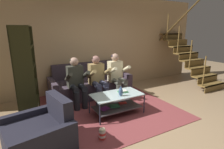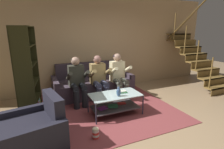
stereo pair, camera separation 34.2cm
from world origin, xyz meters
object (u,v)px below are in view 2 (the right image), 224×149
at_px(person_seated_middle, 99,77).
at_px(armchair, 34,131).
at_px(person_seated_right, 119,74).
at_px(popcorn_tub, 96,133).
at_px(person_seated_left, 77,79).
at_px(book_stack, 122,92).
at_px(couch, 93,84).
at_px(coffee_table, 115,101).
at_px(bookshelf, 27,85).
at_px(vase, 119,92).

height_order(person_seated_middle, armchair, person_seated_middle).
bearing_deg(person_seated_middle, person_seated_right, 0.17).
distance_m(person_seated_right, popcorn_tub, 2.08).
height_order(person_seated_left, person_seated_right, person_seated_right).
bearing_deg(person_seated_middle, person_seated_left, -179.96).
xyz_separation_m(person_seated_left, book_stack, (0.83, -0.82, -0.18)).
xyz_separation_m(couch, armchair, (-1.60, -1.96, -0.02)).
distance_m(couch, coffee_table, 1.44).
bearing_deg(bookshelf, couch, 24.82).
distance_m(armchair, popcorn_tub, 1.00).
distance_m(book_stack, armchair, 1.96).
distance_m(couch, vase, 1.59).
relative_size(person_seated_right, popcorn_tub, 5.85).
relative_size(person_seated_left, vase, 5.94).
distance_m(coffee_table, popcorn_tub, 1.02).
bearing_deg(vase, book_stack, 46.29).
bearing_deg(popcorn_tub, coffee_table, 45.93).
relative_size(couch, vase, 11.10).
height_order(book_stack, popcorn_tub, book_stack).
bearing_deg(person_seated_middle, couch, 90.00).
bearing_deg(coffee_table, bookshelf, 159.46).
height_order(person_seated_left, person_seated_middle, person_seated_middle).
xyz_separation_m(person_seated_left, person_seated_middle, (0.57, 0.00, 0.00)).
xyz_separation_m(vase, armchair, (-1.69, -0.39, -0.29)).
height_order(couch, armchair, couch).
distance_m(coffee_table, armchair, 1.75).
distance_m(couch, popcorn_tub, 2.26).
xyz_separation_m(coffee_table, popcorn_tub, (-0.70, -0.72, -0.20)).
xyz_separation_m(person_seated_left, bookshelf, (-1.12, -0.21, 0.06)).
bearing_deg(person_seated_left, armchair, -126.56).
distance_m(bookshelf, popcorn_tub, 1.84).
xyz_separation_m(book_stack, armchair, (-1.86, -0.57, -0.21)).
bearing_deg(couch, person_seated_left, -134.93).
relative_size(armchair, popcorn_tub, 5.15).
xyz_separation_m(person_seated_left, coffee_table, (0.64, -0.86, -0.36)).
bearing_deg(person_seated_middle, vase, -84.90).
bearing_deg(popcorn_tub, bookshelf, 127.39).
bearing_deg(vase, person_seated_left, 123.73).
xyz_separation_m(person_seated_middle, vase, (0.09, -0.99, -0.10)).
relative_size(couch, popcorn_tub, 10.73).
bearing_deg(vase, popcorn_tub, -140.80).
height_order(vase, armchair, armchair).
relative_size(vase, bookshelf, 0.11).
height_order(book_stack, bookshelf, bookshelf).
height_order(couch, person_seated_middle, person_seated_middle).
bearing_deg(bookshelf, vase, -23.85).
bearing_deg(person_seated_right, popcorn_tub, -127.35).
bearing_deg(book_stack, popcorn_tub, -139.33).
relative_size(vase, popcorn_tub, 0.97).
distance_m(person_seated_left, vase, 1.20).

